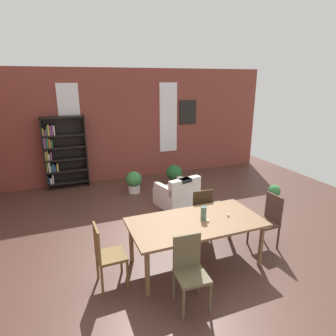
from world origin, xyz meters
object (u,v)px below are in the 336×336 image
object	(u,v)px
potted_plant_corner	(174,174)
potted_plant_by_shelf	(274,193)
dining_table	(196,225)
potted_plant_window	(134,181)
vase_on_table	(204,213)
dining_chair_head_right	(268,219)
bookshelf_tall	(62,152)
dining_chair_near_left	(190,269)
dining_chair_head_left	(106,253)
armchair_white	(177,195)
dining_chair_far_right	(200,210)

from	to	relation	value
potted_plant_corner	potted_plant_by_shelf	bearing A→B (deg)	-49.76
dining_table	potted_plant_window	world-z (taller)	dining_table
vase_on_table	dining_chair_head_right	world-z (taller)	vase_on_table
dining_table	bookshelf_tall	distance (m)	4.74
vase_on_table	potted_plant_corner	size ratio (longest dim) A/B	0.39
dining_chair_head_right	dining_chair_near_left	xyz separation A→B (m)	(-1.88, -0.76, 0.00)
dining_chair_head_left	bookshelf_tall	size ratio (longest dim) A/B	0.49
armchair_white	potted_plant_corner	bearing A→B (deg)	70.30
dining_table	potted_plant_corner	bearing A→B (deg)	72.56
dining_chair_head_left	potted_plant_by_shelf	bearing A→B (deg)	19.05
potted_plant_window	dining_chair_far_right	bearing A→B (deg)	-77.44
vase_on_table	potted_plant_window	distance (m)	3.39
vase_on_table	armchair_white	distance (m)	2.27
bookshelf_tall	armchair_white	xyz separation A→B (m)	(2.38, -2.25, -0.72)
dining_chair_far_right	potted_plant_corner	size ratio (longest dim) A/B	1.68
dining_chair_near_left	potted_plant_by_shelf	size ratio (longest dim) A/B	2.14
bookshelf_tall	potted_plant_window	distance (m)	2.08
dining_chair_far_right	bookshelf_tall	xyz separation A→B (m)	(-2.23, 3.63, 0.48)
dining_chair_head_right	potted_plant_corner	distance (m)	3.53
vase_on_table	potted_plant_window	xyz separation A→B (m)	(-0.24, 3.34, -0.55)
vase_on_table	armchair_white	world-z (taller)	vase_on_table
vase_on_table	bookshelf_tall	bearing A→B (deg)	113.35
dining_chair_head_right	bookshelf_tall	world-z (taller)	bookshelf_tall
dining_chair_near_left	potted_plant_by_shelf	bearing A→B (deg)	33.92
dining_chair_near_left	bookshelf_tall	world-z (taller)	bookshelf_tall
armchair_white	potted_plant_by_shelf	world-z (taller)	armchair_white
bookshelf_tall	potted_plant_by_shelf	size ratio (longest dim) A/B	4.37
dining_table	potted_plant_corner	xyz separation A→B (m)	(1.11, 3.52, -0.37)
dining_chair_near_left	potted_plant_corner	bearing A→B (deg)	69.85
dining_chair_head_right	dining_chair_head_left	distance (m)	2.82
vase_on_table	dining_chair_head_right	bearing A→B (deg)	0.18
dining_table	armchair_white	xyz separation A→B (m)	(0.61, 2.14, -0.40)
armchair_white	bookshelf_tall	bearing A→B (deg)	136.62
bookshelf_tall	dining_table	bearing A→B (deg)	-68.08
dining_chair_near_left	dining_chair_head_left	distance (m)	1.21
dining_chair_head_right	dining_chair_far_right	bearing A→B (deg)	141.58
dining_chair_head_right	potted_plant_window	distance (m)	3.67
dining_chair_head_left	potted_plant_by_shelf	size ratio (longest dim) A/B	2.14
bookshelf_tall	potted_plant_by_shelf	world-z (taller)	bookshelf_tall
dining_chair_near_left	potted_plant_corner	xyz separation A→B (m)	(1.57, 4.27, -0.20)
dining_chair_head_right	armchair_white	bearing A→B (deg)	110.51
dining_table	potted_plant_by_shelf	distance (m)	3.23
dining_table	potted_plant_corner	size ratio (longest dim) A/B	3.67
dining_chair_near_left	potted_plant_by_shelf	xyz separation A→B (m)	(3.30, 2.22, -0.27)
potted_plant_by_shelf	potted_plant_corner	bearing A→B (deg)	130.24
dining_chair_far_right	dining_chair_head_right	bearing A→B (deg)	-38.42
dining_chair_near_left	potted_plant_by_shelf	distance (m)	3.99
potted_plant_corner	dining_chair_head_right	bearing A→B (deg)	-85.01
dining_chair_head_left	dining_chair_near_left	bearing A→B (deg)	-38.44
bookshelf_tall	dining_chair_head_right	bearing A→B (deg)	-54.07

